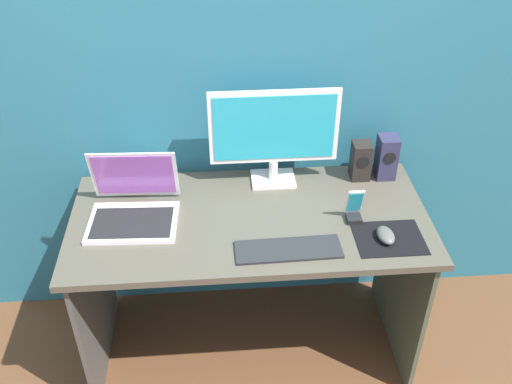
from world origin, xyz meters
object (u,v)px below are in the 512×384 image
monitor (274,133)px  keyboard_external (288,249)px  speaker_right (386,157)px  laptop (133,206)px  speaker_near_monitor (361,161)px  phone_in_dock (354,209)px  fishbowl (133,173)px  mouse (386,235)px

monitor → keyboard_external: size_ratio=1.36×
speaker_right → laptop: 1.04m
speaker_near_monitor → laptop: size_ratio=0.47×
laptop → phone_in_dock: laptop is taller
speaker_near_monitor → phone_in_dock: speaker_near_monitor is taller
speaker_right → keyboard_external: 0.64m
fishbowl → phone_in_dock: fishbowl is taller
fishbowl → keyboard_external: bearing=-37.0°
speaker_right → keyboard_external: speaker_right is taller
speaker_near_monitor → laptop: 0.94m
speaker_right → speaker_near_monitor: bearing=-180.0°
speaker_right → fishbowl: bearing=-179.9°
fishbowl → keyboard_external: size_ratio=0.38×
phone_in_dock → mouse: bearing=-54.3°
laptop → keyboard_external: 0.61m
speaker_near_monitor → laptop: laptop is taller
mouse → phone_in_dock: bearing=121.5°
speaker_right → fishbowl: size_ratio=1.31×
monitor → phone_in_dock: size_ratio=3.75×
speaker_right → fishbowl: (-1.04, -0.00, -0.03)m
speaker_near_monitor → fishbowl: bearing=-179.9°
monitor → fishbowl: monitor is taller
fishbowl → phone_in_dock: bearing=-18.2°
fishbowl → mouse: fishbowl is taller
speaker_near_monitor → fishbowl: speaker_near_monitor is taller
speaker_right → laptop: bearing=-169.0°
laptop → mouse: laptop is taller
mouse → laptop: bearing=163.1°
fishbowl → mouse: size_ratio=1.43×
monitor → laptop: bearing=-159.9°
monitor → laptop: monitor is taller
keyboard_external → phone_in_dock: 0.31m
monitor → keyboard_external: 0.50m
monitor → mouse: size_ratio=5.15×
speaker_near_monitor → mouse: bearing=-89.2°
monitor → phone_in_dock: bearing=-45.7°
speaker_right → fishbowl: 1.04m
speaker_near_monitor → keyboard_external: 0.57m
speaker_right → speaker_near_monitor: size_ratio=1.16×
speaker_near_monitor → phone_in_dock: size_ratio=1.18×
monitor → laptop: 0.62m
monitor → fishbowl: (-0.57, -0.01, -0.16)m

